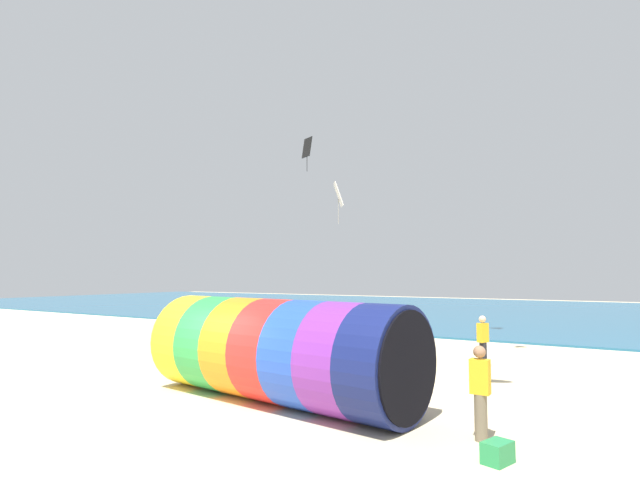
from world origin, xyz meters
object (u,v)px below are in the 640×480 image
at_px(kite_handler, 480,391).
at_px(cooler_box, 498,452).
at_px(giant_inflatable_tube, 279,350).
at_px(bystander_near_water, 483,341).
at_px(kite_white_diamond, 338,195).
at_px(kite_black_diamond, 307,148).

xyz_separation_m(kite_handler, cooler_box, (0.51, -1.02, -0.74)).
height_order(giant_inflatable_tube, bystander_near_water, giant_inflatable_tube).
bearing_deg(kite_white_diamond, cooler_box, -46.32).
height_order(kite_handler, kite_black_diamond, kite_black_diamond).
relative_size(giant_inflatable_tube, kite_handler, 4.26).
distance_m(kite_white_diamond, bystander_near_water, 7.36).
xyz_separation_m(giant_inflatable_tube, kite_white_diamond, (-1.80, 6.27, 4.91)).
bearing_deg(giant_inflatable_tube, cooler_box, -13.84).
distance_m(giant_inflatable_tube, kite_white_diamond, 8.17).
xyz_separation_m(kite_white_diamond, bystander_near_water, (5.03, 1.01, -5.28)).
bearing_deg(kite_handler, bystander_near_water, 102.85).
bearing_deg(kite_handler, kite_white_diamond, 135.71).
xyz_separation_m(giant_inflatable_tube, kite_handler, (4.97, -0.33, -0.34)).
bearing_deg(bystander_near_water, kite_handler, -77.15).
height_order(giant_inflatable_tube, kite_handler, giant_inflatable_tube).
height_order(kite_white_diamond, bystander_near_water, kite_white_diamond).
xyz_separation_m(giant_inflatable_tube, kite_black_diamond, (-7.63, 13.12, 9.03)).
distance_m(giant_inflatable_tube, bystander_near_water, 7.98).
distance_m(kite_handler, kite_black_diamond, 20.68).
xyz_separation_m(giant_inflatable_tube, cooler_box, (5.48, -1.35, -1.09)).
relative_size(kite_handler, cooler_box, 3.43).
distance_m(kite_black_diamond, cooler_box, 21.99).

